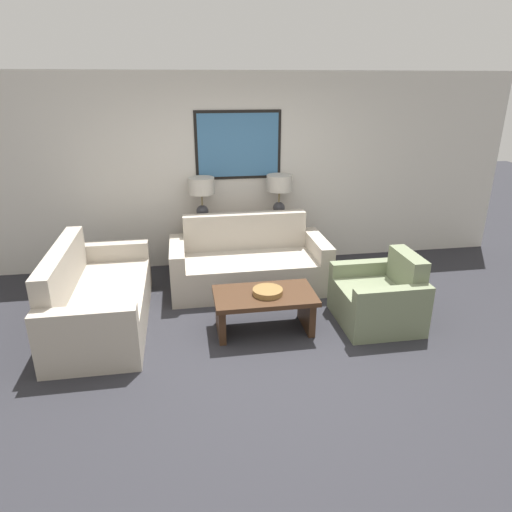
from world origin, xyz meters
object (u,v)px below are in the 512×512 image
at_px(couch_by_side, 98,300).
at_px(decorative_bowl, 268,292).
at_px(console_table, 242,242).
at_px(couch_by_back_wall, 249,265).
at_px(table_lamp_right, 279,187).
at_px(coffee_table, 264,304).
at_px(table_lamp_left, 202,190).
at_px(armchair_near_back_wall, 379,299).

relative_size(couch_by_side, decorative_bowl, 6.26).
height_order(console_table, couch_by_side, couch_by_side).
bearing_deg(decorative_bowl, couch_by_back_wall, 91.46).
relative_size(table_lamp_right, couch_by_side, 0.29).
xyz_separation_m(console_table, coffee_table, (-0.00, -1.82, -0.06)).
bearing_deg(couch_by_back_wall, couch_by_side, -157.78).
relative_size(table_lamp_left, table_lamp_right, 1.00).
relative_size(console_table, couch_by_back_wall, 0.78).
distance_m(console_table, armchair_near_back_wall, 2.24).
bearing_deg(decorative_bowl, couch_by_side, 166.18).
height_order(table_lamp_right, coffee_table, table_lamp_right).
xyz_separation_m(table_lamp_left, table_lamp_right, (1.07, 0.00, 0.00)).
bearing_deg(decorative_bowl, table_lamp_right, 74.66).
relative_size(couch_by_back_wall, decorative_bowl, 6.26).
distance_m(decorative_bowl, armchair_near_back_wall, 1.27).
bearing_deg(coffee_table, decorative_bowl, -31.63).
xyz_separation_m(console_table, table_lamp_left, (-0.53, 0.00, 0.78)).
distance_m(table_lamp_right, decorative_bowl, 2.02).
bearing_deg(armchair_near_back_wall, couch_by_back_wall, 137.87).
height_order(console_table, coffee_table, console_table).
bearing_deg(console_table, coffee_table, -90.10).
relative_size(console_table, armchair_near_back_wall, 1.75).
xyz_separation_m(table_lamp_left, coffee_table, (0.53, -1.82, -0.84)).
xyz_separation_m(console_table, couch_by_side, (-1.77, -1.39, -0.08)).
relative_size(table_lamp_right, couch_by_back_wall, 0.29).
distance_m(couch_by_back_wall, couch_by_side, 1.91).
xyz_separation_m(table_lamp_left, couch_by_side, (-1.23, -1.39, -0.85)).
height_order(couch_by_side, armchair_near_back_wall, couch_by_side).
xyz_separation_m(console_table, table_lamp_right, (0.53, 0.00, 0.78)).
bearing_deg(couch_by_back_wall, armchair_near_back_wall, -42.13).
distance_m(console_table, decorative_bowl, 1.84).
xyz_separation_m(table_lamp_right, couch_by_side, (-2.30, -1.39, -0.85)).
bearing_deg(armchair_near_back_wall, table_lamp_left, 134.75).
bearing_deg(armchair_near_back_wall, coffee_table, 179.25).
xyz_separation_m(couch_by_back_wall, decorative_bowl, (0.03, -1.16, 0.17)).
bearing_deg(table_lamp_left, armchair_near_back_wall, -45.25).
bearing_deg(couch_by_back_wall, coffee_table, -90.16).
bearing_deg(couch_by_back_wall, table_lamp_left, 128.46).
relative_size(couch_by_side, coffee_table, 1.85).
distance_m(couch_by_back_wall, armchair_near_back_wall, 1.73).
height_order(couch_by_back_wall, decorative_bowl, couch_by_back_wall).
bearing_deg(table_lamp_right, console_table, 180.00).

